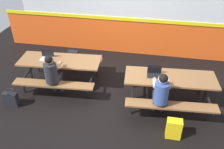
{
  "coord_description": "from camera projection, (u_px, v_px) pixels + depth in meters",
  "views": [
    {
      "loc": [
        0.93,
        -4.84,
        3.79
      ],
      "look_at": [
        0.0,
        0.03,
        0.55
      ],
      "focal_mm": 38.87,
      "sensor_mm": 36.0,
      "label": 1
    }
  ],
  "objects": [
    {
      "name": "ground_plane",
      "position": [
        112.0,
        93.0,
        6.21
      ],
      "size": [
        10.0,
        10.0,
        0.02
      ],
      "primitive_type": "cube",
      "color": "black"
    },
    {
      "name": "accent_backdrop",
      "position": [
        126.0,
        15.0,
        7.43
      ],
      "size": [
        8.0,
        0.14,
        2.6
      ],
      "color": "#E55119",
      "rests_on": "ground"
    },
    {
      "name": "satchel_spare",
      "position": [
        174.0,
        129.0,
        4.87
      ],
      "size": [
        0.3,
        0.22,
        0.44
      ],
      "color": "yellow",
      "rests_on": "ground"
    },
    {
      "name": "picnic_table_left",
      "position": [
        60.0,
        65.0,
        6.24
      ],
      "size": [
        2.11,
        1.69,
        0.74
      ],
      "color": "brown",
      "rests_on": "ground"
    },
    {
      "name": "backpack_dark",
      "position": [
        73.0,
        58.0,
        7.32
      ],
      "size": [
        0.3,
        0.22,
        0.44
      ],
      "color": "black",
      "rests_on": "ground"
    },
    {
      "name": "laptop_silver",
      "position": [
        47.0,
        57.0,
        6.19
      ],
      "size": [
        0.33,
        0.24,
        0.22
      ],
      "color": "silver",
      "rests_on": "picnic_table_left"
    },
    {
      "name": "tote_bag_bright",
      "position": [
        11.0,
        99.0,
        5.7
      ],
      "size": [
        0.34,
        0.21,
        0.43
      ],
      "color": "black",
      "rests_on": "ground"
    },
    {
      "name": "student_further",
      "position": [
        161.0,
        92.0,
        5.07
      ],
      "size": [
        0.38,
        0.53,
        1.21
      ],
      "color": "#2D2D38",
      "rests_on": "ground"
    },
    {
      "name": "student_nearer",
      "position": [
        52.0,
        73.0,
        5.71
      ],
      "size": [
        0.38,
        0.53,
        1.21
      ],
      "color": "#2D2D38",
      "rests_on": "ground"
    },
    {
      "name": "laptop_dark",
      "position": [
        154.0,
        73.0,
        5.54
      ],
      "size": [
        0.33,
        0.24,
        0.22
      ],
      "color": "black",
      "rests_on": "picnic_table_right"
    },
    {
      "name": "picnic_table_right",
      "position": [
        170.0,
        83.0,
        5.58
      ],
      "size": [
        2.11,
        1.69,
        0.74
      ],
      "color": "brown",
      "rests_on": "ground"
    }
  ]
}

